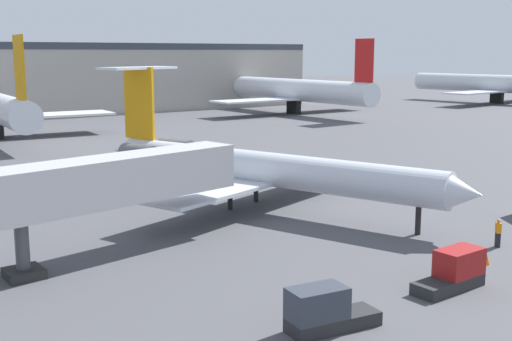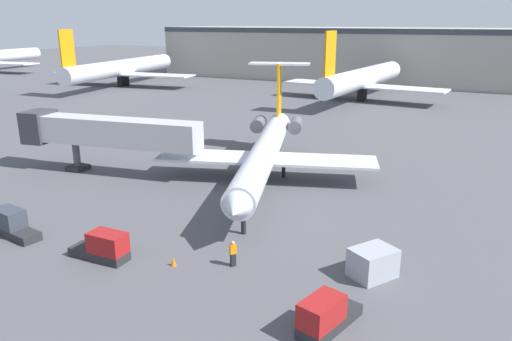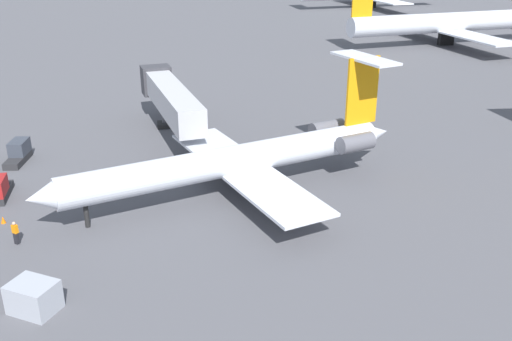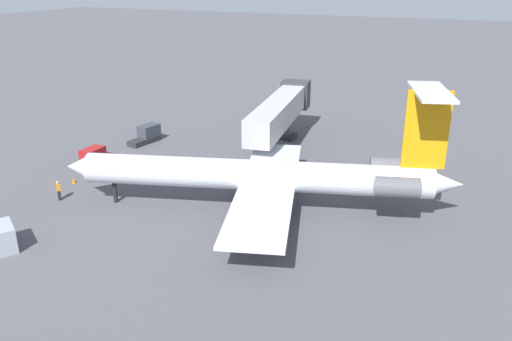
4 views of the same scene
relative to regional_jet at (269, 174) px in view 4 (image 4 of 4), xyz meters
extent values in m
cube|color=#4C4C51|center=(1.26, 0.61, -3.16)|extent=(400.00, 400.00, 0.10)
cylinder|color=silver|center=(0.35, -1.11, -0.12)|extent=(10.58, 26.78, 2.42)
cone|color=silver|center=(4.73, -14.90, -0.12)|extent=(2.85, 2.79, 2.30)
cone|color=silver|center=(-4.06, 12.77, -0.12)|extent=(2.75, 3.10, 2.05)
cube|color=silver|center=(5.35, 1.52, -1.03)|extent=(10.54, 7.12, 0.24)
cube|color=silver|center=(-5.25, -1.84, -1.03)|extent=(10.54, 7.12, 0.24)
cylinder|color=#595960|center=(-0.87, 9.69, 0.28)|extent=(2.40, 3.50, 1.50)
cylinder|color=#595960|center=(-4.89, 8.42, 0.28)|extent=(2.40, 3.50, 1.50)
cube|color=orange|center=(-3.48, 10.96, 4.03)|extent=(1.20, 3.12, 5.89)
cube|color=silver|center=(-3.48, 10.96, 6.88)|extent=(7.21, 4.35, 0.20)
cylinder|color=black|center=(3.88, -12.23, -2.22)|extent=(0.36, 0.36, 1.78)
cylinder|color=black|center=(1.27, 1.28, -2.22)|extent=(0.36, 0.36, 1.78)
cylinder|color=black|center=(-1.78, 0.31, -2.22)|extent=(0.36, 0.36, 1.78)
cube|color=#ADADB2|center=(-14.13, -5.07, 1.19)|extent=(18.17, 5.43, 2.60)
cube|color=#333338|center=(-22.62, -6.44, 1.19)|extent=(2.88, 3.54, 3.20)
cylinder|color=#4C4C51|center=(-18.57, -5.79, -1.61)|extent=(0.70, 0.70, 3.00)
cube|color=#262626|center=(-18.57, -5.79, -2.86)|extent=(1.80, 1.80, 0.50)
cube|color=black|center=(5.52, -16.81, -2.69)|extent=(0.39, 0.40, 0.85)
cube|color=orange|center=(5.52, -16.81, -1.96)|extent=(0.45, 0.48, 0.60)
sphere|color=tan|center=(5.52, -16.81, -1.54)|extent=(0.24, 0.24, 0.24)
cube|color=#262628|center=(-2.75, -19.66, -2.81)|extent=(4.02, 1.46, 0.60)
cube|color=maroon|center=(-1.95, -19.65, -1.86)|extent=(2.42, 1.43, 1.30)
cube|color=#262628|center=(-10.30, -19.72, -2.81)|extent=(4.17, 2.01, 0.60)
cube|color=#333842|center=(-11.09, -19.59, -1.86)|extent=(2.59, 1.76, 1.30)
cone|color=orange|center=(2.15, -18.41, -2.84)|extent=(0.36, 0.36, 0.55)
camera|label=1|loc=(-28.34, -38.73, 8.17)|focal=46.84mm
camera|label=2|loc=(18.87, -40.89, 11.59)|focal=34.37mm
camera|label=3|loc=(42.28, -6.84, 16.69)|focal=40.06mm
camera|label=4|loc=(34.87, 15.01, 14.79)|focal=36.49mm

